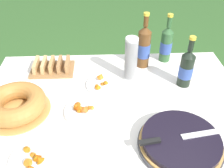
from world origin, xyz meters
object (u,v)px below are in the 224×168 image
object	(u,v)px
cup_stack	(131,59)
snack_plate_right	(36,160)
berry_tart	(180,142)
bread_board	(52,67)
serving_knife	(175,138)
snack_plate_left	(84,110)
juice_bottle_red	(186,68)
cider_bottle_amber	(144,47)
snack_plate_near	(103,84)
cider_bottle_green	(166,44)
bundt_cake	(15,104)

from	to	relation	value
cup_stack	snack_plate_right	xyz separation A→B (m)	(-0.44, -0.56, -0.12)
berry_tart	bread_board	size ratio (longest dim) A/B	1.41
snack_plate_right	serving_knife	bearing A→B (deg)	4.52
snack_plate_right	bread_board	size ratio (longest dim) A/B	0.87
serving_knife	snack_plate_left	bearing A→B (deg)	140.25
snack_plate_right	bread_board	world-z (taller)	bread_board
juice_bottle_red	bread_board	size ratio (longest dim) A/B	1.16
serving_knife	cider_bottle_amber	distance (m)	0.66
berry_tart	juice_bottle_red	size ratio (longest dim) A/B	1.22
cider_bottle_amber	snack_plate_left	world-z (taller)	cider_bottle_amber
snack_plate_left	snack_plate_right	bearing A→B (deg)	-122.63
snack_plate_near	snack_plate_right	bearing A→B (deg)	-119.38
snack_plate_left	juice_bottle_red	bearing A→B (deg)	20.30
serving_knife	juice_bottle_red	bearing A→B (deg)	60.87
cider_bottle_green	snack_plate_right	xyz separation A→B (m)	(-0.69, -0.76, -0.11)
bundt_cake	cup_stack	distance (m)	0.65
juice_bottle_red	snack_plate_right	size ratio (longest dim) A/B	1.33
berry_tart	snack_plate_left	distance (m)	0.49
cup_stack	cider_bottle_green	world-z (taller)	cider_bottle_green
snack_plate_left	snack_plate_right	xyz separation A→B (m)	(-0.18, -0.28, -0.00)
cider_bottle_amber	snack_plate_near	bearing A→B (deg)	-141.70
cider_bottle_green	snack_plate_near	bearing A→B (deg)	-147.42
cup_stack	snack_plate_left	size ratio (longest dim) A/B	1.31
snack_plate_near	snack_plate_right	size ratio (longest dim) A/B	0.88
snack_plate_near	snack_plate_left	distance (m)	0.24
serving_knife	cup_stack	world-z (taller)	cup_stack
bundt_cake	snack_plate_left	size ratio (longest dim) A/B	1.64
cup_stack	snack_plate_right	size ratio (longest dim) A/B	1.18
serving_knife	cup_stack	bearing A→B (deg)	95.90
snack_plate_left	cider_bottle_amber	bearing A→B (deg)	49.63
bread_board	snack_plate_near	bearing A→B (deg)	-28.17
juice_bottle_red	berry_tart	bearing A→B (deg)	-107.12
berry_tart	snack_plate_left	bearing A→B (deg)	151.30
snack_plate_left	bread_board	bearing A→B (deg)	118.78
bundt_cake	serving_knife	bearing A→B (deg)	-19.55
serving_knife	snack_plate_left	xyz separation A→B (m)	(-0.40, 0.24, -0.05)
cup_stack	juice_bottle_red	xyz separation A→B (m)	(0.30, -0.07, -0.02)
serving_knife	cider_bottle_green	size ratio (longest dim) A/B	1.19
serving_knife	berry_tart	bearing A→B (deg)	0.00
cider_bottle_green	berry_tart	bearing A→B (deg)	-96.60
snack_plate_left	snack_plate_right	distance (m)	0.34
bundt_cake	snack_plate_right	xyz separation A→B (m)	(0.15, -0.31, -0.04)
bread_board	snack_plate_right	bearing A→B (deg)	-87.59
berry_tart	bundt_cake	world-z (taller)	bundt_cake
snack_plate_near	bread_board	xyz separation A→B (m)	(-0.31, 0.17, 0.01)
snack_plate_right	snack_plate_near	bearing A→B (deg)	60.62
cider_bottle_green	snack_plate_right	bearing A→B (deg)	-132.20
serving_knife	bread_board	world-z (taller)	same
cider_bottle_amber	snack_plate_right	distance (m)	0.89
cup_stack	juice_bottle_red	distance (m)	0.31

